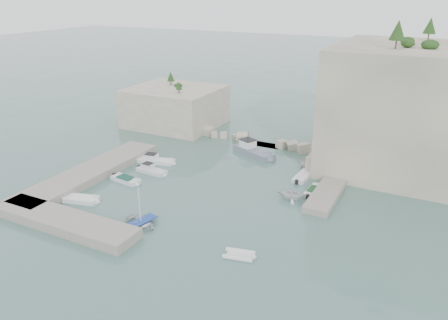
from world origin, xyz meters
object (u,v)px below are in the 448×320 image
at_px(motorboat_b, 152,173).
at_px(rowboat, 141,225).
at_px(motorboat_c, 126,181).
at_px(tender_east_a, 292,199).
at_px(tender_east_b, 313,193).
at_px(motorboat_a, 156,163).
at_px(inflatable_dinghy, 239,256).
at_px(tender_east_d, 314,171).
at_px(work_boat, 254,154).
at_px(tender_east_c, 303,178).
at_px(motorboat_e, 82,201).

height_order(motorboat_b, rowboat, motorboat_b).
bearing_deg(motorboat_c, motorboat_b, 79.18).
relative_size(motorboat_b, rowboat, 1.19).
relative_size(tender_east_a, tender_east_b, 0.80).
height_order(rowboat, tender_east_b, rowboat).
bearing_deg(motorboat_b, motorboat_a, 119.88).
relative_size(rowboat, tender_east_b, 0.97).
distance_m(inflatable_dinghy, tender_east_b, 17.07).
height_order(inflatable_dinghy, tender_east_d, tender_east_d).
bearing_deg(inflatable_dinghy, tender_east_d, 77.05).
bearing_deg(tender_east_b, work_boat, 56.84).
relative_size(inflatable_dinghy, tender_east_d, 0.69).
relative_size(rowboat, tender_east_c, 0.85).
xyz_separation_m(tender_east_b, tender_east_c, (-2.61, 3.88, 0.00)).
relative_size(motorboat_e, tender_east_b, 1.06).
xyz_separation_m(motorboat_e, rowboat, (9.97, -1.38, 0.00)).
xyz_separation_m(tender_east_b, tender_east_d, (-1.91, 6.95, 0.00)).
height_order(motorboat_c, work_boat, work_boat).
bearing_deg(work_boat, motorboat_a, -115.54).
bearing_deg(inflatable_dinghy, tender_east_a, 76.17).
distance_m(motorboat_a, motorboat_c, 7.46).
bearing_deg(tender_east_c, motorboat_c, 122.35).
bearing_deg(motorboat_b, inflatable_dinghy, -29.81).
bearing_deg(rowboat, motorboat_e, 95.97).
relative_size(motorboat_b, work_boat, 0.61).
bearing_deg(motorboat_c, motorboat_a, 100.48).
bearing_deg(inflatable_dinghy, motorboat_e, 163.36).
bearing_deg(motorboat_c, tender_east_c, 37.54).
relative_size(tender_east_b, tender_east_c, 0.87).
xyz_separation_m(motorboat_a, motorboat_c, (0.33, -7.46, 0.00)).
xyz_separation_m(motorboat_a, inflatable_dinghy, (21.29, -16.43, 0.00)).
bearing_deg(motorboat_b, rowboat, -55.09).
bearing_deg(work_boat, tender_east_d, 11.93).
bearing_deg(tender_east_d, work_boat, 82.08).
relative_size(motorboat_e, tender_east_d, 0.97).
xyz_separation_m(tender_east_a, tender_east_c, (-0.71, 6.69, 0.00)).
bearing_deg(tender_east_a, inflatable_dinghy, 164.81).
bearing_deg(motorboat_a, motorboat_b, -74.90).
bearing_deg(motorboat_c, tender_east_d, 42.65).
bearing_deg(tender_east_a, work_boat, 27.30).
bearing_deg(inflatable_dinghy, rowboat, 165.86).
bearing_deg(work_boat, motorboat_b, -102.43).
xyz_separation_m(inflatable_dinghy, tender_east_b, (2.42, 16.90, 0.00)).
relative_size(motorboat_a, tender_east_c, 1.23).
distance_m(tender_east_d, work_boat, 10.49).
height_order(tender_east_a, tender_east_d, same).
height_order(motorboat_a, tender_east_b, motorboat_a).
bearing_deg(work_boat, rowboat, -70.70).
height_order(tender_east_d, work_boat, work_boat).
height_order(motorboat_b, motorboat_c, motorboat_b).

